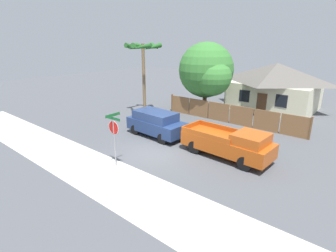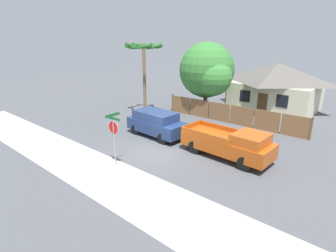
{
  "view_description": "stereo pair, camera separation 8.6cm",
  "coord_description": "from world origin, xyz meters",
  "px_view_note": "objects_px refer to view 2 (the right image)",
  "views": [
    {
      "loc": [
        10.08,
        -10.63,
        6.54
      ],
      "look_at": [
        0.42,
        0.96,
        1.6
      ],
      "focal_mm": 28.0,
      "sensor_mm": 36.0,
      "label": 1
    },
    {
      "loc": [
        10.15,
        -10.58,
        6.54
      ],
      "look_at": [
        0.42,
        0.96,
        1.6
      ],
      "focal_mm": 28.0,
      "sensor_mm": 36.0,
      "label": 2
    }
  ],
  "objects_px": {
    "red_suv": "(156,123)",
    "stop_sign": "(114,131)",
    "house": "(276,85)",
    "oak_tree": "(208,72)",
    "palm_tree": "(144,53)",
    "orange_pickup": "(229,143)"
  },
  "relations": [
    {
      "from": "red_suv",
      "to": "stop_sign",
      "type": "relative_size",
      "value": 1.52
    },
    {
      "from": "house",
      "to": "stop_sign",
      "type": "distance_m",
      "value": 18.53
    },
    {
      "from": "red_suv",
      "to": "stop_sign",
      "type": "bearing_deg",
      "value": -70.36
    },
    {
      "from": "house",
      "to": "red_suv",
      "type": "bearing_deg",
      "value": -104.92
    },
    {
      "from": "oak_tree",
      "to": "house",
      "type": "bearing_deg",
      "value": 53.63
    },
    {
      "from": "palm_tree",
      "to": "red_suv",
      "type": "relative_size",
      "value": 1.42
    },
    {
      "from": "oak_tree",
      "to": "red_suv",
      "type": "xyz_separation_m",
      "value": [
        0.67,
        -7.69,
        -2.88
      ]
    },
    {
      "from": "house",
      "to": "stop_sign",
      "type": "bearing_deg",
      "value": -96.55
    },
    {
      "from": "house",
      "to": "palm_tree",
      "type": "height_order",
      "value": "palm_tree"
    },
    {
      "from": "orange_pickup",
      "to": "palm_tree",
      "type": "bearing_deg",
      "value": 163.18
    },
    {
      "from": "palm_tree",
      "to": "oak_tree",
      "type": "bearing_deg",
      "value": 42.54
    },
    {
      "from": "oak_tree",
      "to": "palm_tree",
      "type": "relative_size",
      "value": 1.02
    },
    {
      "from": "oak_tree",
      "to": "stop_sign",
      "type": "bearing_deg",
      "value": -80.32
    },
    {
      "from": "stop_sign",
      "to": "oak_tree",
      "type": "bearing_deg",
      "value": 98.08
    },
    {
      "from": "oak_tree",
      "to": "stop_sign",
      "type": "xyz_separation_m",
      "value": [
        2.15,
        -12.61,
        -1.84
      ]
    },
    {
      "from": "red_suv",
      "to": "orange_pickup",
      "type": "relative_size",
      "value": 0.84
    },
    {
      "from": "house",
      "to": "orange_pickup",
      "type": "height_order",
      "value": "house"
    },
    {
      "from": "house",
      "to": "stop_sign",
      "type": "xyz_separation_m",
      "value": [
        -2.11,
        -18.41,
        -0.32
      ]
    },
    {
      "from": "house",
      "to": "orange_pickup",
      "type": "distance_m",
      "value": 13.74
    },
    {
      "from": "oak_tree",
      "to": "palm_tree",
      "type": "xyz_separation_m",
      "value": [
        -4.24,
        -3.89,
        1.64
      ]
    },
    {
      "from": "orange_pickup",
      "to": "stop_sign",
      "type": "height_order",
      "value": "stop_sign"
    },
    {
      "from": "palm_tree",
      "to": "house",
      "type": "bearing_deg",
      "value": 48.7
    }
  ]
}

